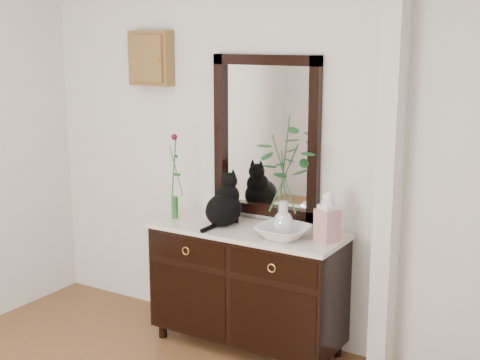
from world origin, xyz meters
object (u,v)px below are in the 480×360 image
Objects in this scene: ginger_jar at (327,216)px; cat at (224,199)px; sideboard at (248,281)px; lotus_bowl at (283,232)px.

cat is at bearing -178.16° from ginger_jar.
sideboard is 4.02× the size of ginger_jar.
lotus_bowl is (0.31, -0.08, 0.42)m from sideboard.
sideboard is 0.79m from ginger_jar.
ginger_jar is at bearing 1.96° from cat.
sideboard is 3.67× the size of cat.
cat is at bearing -175.44° from sideboard.
cat is 0.75m from ginger_jar.
cat is 1.08× the size of lotus_bowl.
lotus_bowl is 0.30m from ginger_jar.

